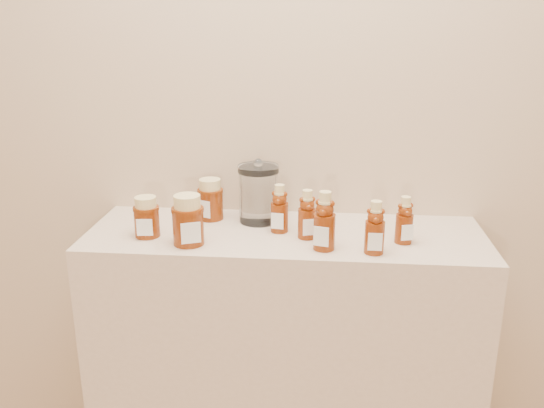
# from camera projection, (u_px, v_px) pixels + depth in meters

# --- Properties ---
(wall_back) EXTENTS (3.50, 0.02, 2.70)m
(wall_back) POSITION_uv_depth(u_px,v_px,m) (291.00, 74.00, 1.79)
(wall_back) COLOR tan
(wall_back) RESTS_ON ground
(display_table) EXTENTS (1.20, 0.40, 0.90)m
(display_table) POSITION_uv_depth(u_px,v_px,m) (284.00, 361.00, 1.88)
(display_table) COLOR #C0A68D
(display_table) RESTS_ON ground
(bear_bottle_back_left) EXTENTS (0.07, 0.07, 0.17)m
(bear_bottle_back_left) POSITION_uv_depth(u_px,v_px,m) (280.00, 205.00, 1.72)
(bear_bottle_back_left) COLOR #5A1D07
(bear_bottle_back_left) RESTS_ON display_table
(bear_bottle_back_mid) EXTENTS (0.07, 0.07, 0.17)m
(bear_bottle_back_mid) POSITION_uv_depth(u_px,v_px,m) (307.00, 211.00, 1.67)
(bear_bottle_back_mid) COLOR #5A1D07
(bear_bottle_back_mid) RESTS_ON display_table
(bear_bottle_back_right) EXTENTS (0.07, 0.07, 0.16)m
(bear_bottle_back_right) POSITION_uv_depth(u_px,v_px,m) (405.00, 217.00, 1.64)
(bear_bottle_back_right) COLOR #5A1D07
(bear_bottle_back_right) RESTS_ON display_table
(bear_bottle_front_left) EXTENTS (0.08, 0.08, 0.19)m
(bear_bottle_front_left) POSITION_uv_depth(u_px,v_px,m) (325.00, 217.00, 1.59)
(bear_bottle_front_left) COLOR #5A1D07
(bear_bottle_front_left) RESTS_ON display_table
(bear_bottle_front_right) EXTENTS (0.06, 0.06, 0.17)m
(bear_bottle_front_right) POSITION_uv_depth(u_px,v_px,m) (375.00, 224.00, 1.56)
(bear_bottle_front_right) COLOR #5A1D07
(bear_bottle_front_right) RESTS_ON display_table
(honey_jar_left) EXTENTS (0.09, 0.09, 0.12)m
(honey_jar_left) POSITION_uv_depth(u_px,v_px,m) (147.00, 217.00, 1.69)
(honey_jar_left) COLOR #5A1D07
(honey_jar_left) RESTS_ON display_table
(honey_jar_back) EXTENTS (0.11, 0.11, 0.13)m
(honey_jar_back) POSITION_uv_depth(u_px,v_px,m) (210.00, 199.00, 1.84)
(honey_jar_back) COLOR #5A1D07
(honey_jar_back) RESTS_ON display_table
(honey_jar_front) EXTENTS (0.12, 0.12, 0.15)m
(honey_jar_front) POSITION_uv_depth(u_px,v_px,m) (188.00, 220.00, 1.63)
(honey_jar_front) COLOR #5A1D07
(honey_jar_front) RESTS_ON display_table
(glass_canister) EXTENTS (0.16, 0.16, 0.20)m
(glass_canister) POSITION_uv_depth(u_px,v_px,m) (258.00, 191.00, 1.80)
(glass_canister) COLOR white
(glass_canister) RESTS_ON display_table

